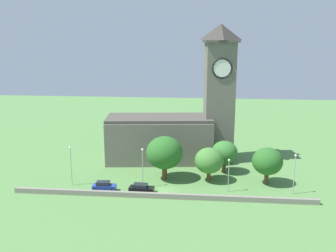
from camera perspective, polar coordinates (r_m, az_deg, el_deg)
ground_plane at (r=87.56m, az=0.42°, el=-5.92°), size 200.00×200.00×0.00m
church at (r=89.34m, az=1.64°, el=0.36°), size 30.55×13.37×31.45m
quay_barrier at (r=70.51m, az=-0.93°, el=-10.33°), size 55.51×0.70×0.96m
car_blue at (r=74.41m, az=-9.49°, el=-8.82°), size 4.50×2.22×1.92m
car_black at (r=73.08m, az=-4.00°, el=-9.19°), size 4.78×2.40×1.65m
streetlamp_west_end at (r=77.09m, az=-14.27°, el=-4.93°), size 0.44×0.44×7.92m
streetlamp_west_mid at (r=73.92m, az=-3.82°, el=-5.36°), size 0.44×0.44×7.85m
streetlamp_central at (r=72.80m, az=9.03°, el=-6.45°), size 0.44×0.44×6.45m
streetlamp_east_mid at (r=74.37m, az=18.34°, el=-5.96°), size 0.44×0.44×7.72m
tree_riverside_west at (r=82.83m, az=8.40°, el=-3.93°), size 5.55×5.55×7.00m
tree_riverside_east at (r=77.54m, az=6.13°, el=-5.15°), size 5.79×5.79×6.98m
tree_churchyard at (r=77.68m, az=-0.53°, el=-4.01°), size 7.41×7.41×9.05m
tree_by_tower at (r=77.95m, az=14.58°, el=-5.12°), size 5.99×5.99×7.45m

